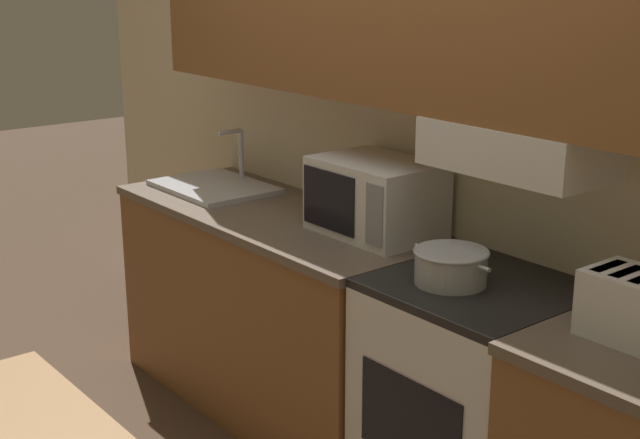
# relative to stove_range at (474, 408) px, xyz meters

# --- Properties ---
(ground_plane) EXTENTS (16.00, 16.00, 0.00)m
(ground_plane) POSITION_rel_stove_range_xyz_m (-0.57, 0.31, -0.45)
(ground_plane) COLOR #4C3828
(wall_back) EXTENTS (5.16, 0.38, 2.55)m
(wall_back) POSITION_rel_stove_range_xyz_m (-0.56, 0.25, 1.05)
(wall_back) COLOR beige
(wall_back) RESTS_ON ground_plane
(lower_counter_main) EXTENTS (1.64, 0.66, 0.91)m
(lower_counter_main) POSITION_rel_stove_range_xyz_m (-1.15, -0.01, 0.00)
(lower_counter_main) COLOR brown
(lower_counter_main) RESTS_ON ground_plane
(stove_range) EXTENTS (0.64, 0.63, 0.91)m
(stove_range) POSITION_rel_stove_range_xyz_m (0.00, 0.00, 0.00)
(stove_range) COLOR white
(stove_range) RESTS_ON ground_plane
(cooking_pot) EXTENTS (0.33, 0.25, 0.12)m
(cooking_pot) POSITION_rel_stove_range_xyz_m (-0.07, -0.07, 0.51)
(cooking_pot) COLOR #B7BABF
(cooking_pot) RESTS_ON stove_range
(microwave) EXTENTS (0.48, 0.35, 0.29)m
(microwave) POSITION_rel_stove_range_xyz_m (-0.64, 0.11, 0.60)
(microwave) COLOR white
(microwave) RESTS_ON lower_counter_main
(toaster) EXTENTS (0.27, 0.20, 0.19)m
(toaster) POSITION_rel_stove_range_xyz_m (0.56, -0.00, 0.55)
(toaster) COLOR white
(toaster) RESTS_ON lower_counter_right_stub
(sink_basin) EXTENTS (0.56, 0.41, 0.27)m
(sink_basin) POSITION_rel_stove_range_xyz_m (-1.62, -0.01, 0.47)
(sink_basin) COLOR #B7BABF
(sink_basin) RESTS_ON lower_counter_main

